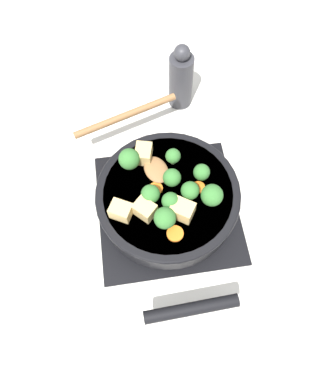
# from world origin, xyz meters

# --- Properties ---
(ground_plane) EXTENTS (2.40, 2.40, 0.00)m
(ground_plane) POSITION_xyz_m (0.00, 0.00, 0.00)
(ground_plane) COLOR white
(front_burner_grate) EXTENTS (0.31, 0.31, 0.03)m
(front_burner_grate) POSITION_xyz_m (0.00, 0.00, 0.01)
(front_burner_grate) COLOR black
(front_burner_grate) RESTS_ON ground_plane
(skillet_pan) EXTENTS (0.40, 0.30, 0.06)m
(skillet_pan) POSITION_xyz_m (-0.00, -0.00, 0.06)
(skillet_pan) COLOR black
(skillet_pan) RESTS_ON front_burner_grate
(wooden_spoon) EXTENTS (0.24, 0.24, 0.02)m
(wooden_spoon) POSITION_xyz_m (0.14, 0.05, 0.09)
(wooden_spoon) COLOR olive
(wooden_spoon) RESTS_ON skillet_pan
(tofu_cube_center_large) EXTENTS (0.05, 0.05, 0.03)m
(tofu_cube_center_large) POSITION_xyz_m (-0.04, 0.05, 0.10)
(tofu_cube_center_large) COLOR #DBB770
(tofu_cube_center_large) RESTS_ON skillet_pan
(tofu_cube_near_handle) EXTENTS (0.05, 0.06, 0.04)m
(tofu_cube_near_handle) POSITION_xyz_m (-0.05, -0.02, 0.10)
(tofu_cube_near_handle) COLOR #DBB770
(tofu_cube_near_handle) RESTS_ON skillet_pan
(tofu_cube_east_chunk) EXTENTS (0.05, 0.05, 0.03)m
(tofu_cube_east_chunk) POSITION_xyz_m (-0.03, 0.10, 0.10)
(tofu_cube_east_chunk) COLOR #DBB770
(tofu_cube_east_chunk) RESTS_ON skillet_pan
(tofu_cube_west_chunk) EXTENTS (0.05, 0.04, 0.03)m
(tofu_cube_west_chunk) POSITION_xyz_m (0.09, 0.04, 0.10)
(tofu_cube_west_chunk) COLOR #DBB770
(tofu_cube_west_chunk) RESTS_ON skillet_pan
(broccoli_floret_near_spoon) EXTENTS (0.03, 0.03, 0.04)m
(broccoli_floret_near_spoon) POSITION_xyz_m (0.07, -0.02, 0.11)
(broccoli_floret_near_spoon) COLOR #709956
(broccoli_floret_near_spoon) RESTS_ON skillet_pan
(broccoli_floret_center_top) EXTENTS (0.04, 0.04, 0.05)m
(broccoli_floret_center_top) POSITION_xyz_m (-0.01, 0.04, 0.11)
(broccoli_floret_center_top) COLOR #709956
(broccoli_floret_center_top) RESTS_ON skillet_pan
(broccoli_floret_east_rim) EXTENTS (0.04, 0.04, 0.05)m
(broccoli_floret_east_rim) POSITION_xyz_m (-0.03, -0.08, 0.11)
(broccoli_floret_east_rim) COLOR #709956
(broccoli_floret_east_rim) RESTS_ON skillet_pan
(broccoli_floret_west_rim) EXTENTS (0.04, 0.04, 0.04)m
(broccoli_floret_west_rim) POSITION_xyz_m (-0.03, 0.00, 0.11)
(broccoli_floret_west_rim) COLOR #709956
(broccoli_floret_west_rim) RESTS_ON skillet_pan
(broccoli_floret_north_edge) EXTENTS (0.04, 0.04, 0.05)m
(broccoli_floret_north_edge) POSITION_xyz_m (-0.07, 0.02, 0.11)
(broccoli_floret_north_edge) COLOR #709956
(broccoli_floret_north_edge) RESTS_ON skillet_pan
(broccoli_floret_south_cluster) EXTENTS (0.04, 0.04, 0.04)m
(broccoli_floret_south_cluster) POSITION_xyz_m (0.02, -0.01, 0.11)
(broccoli_floret_south_cluster) COLOR #709956
(broccoli_floret_south_cluster) RESTS_ON skillet_pan
(broccoli_floret_mid_floret) EXTENTS (0.03, 0.03, 0.04)m
(broccoli_floret_mid_floret) POSITION_xyz_m (0.02, -0.07, 0.11)
(broccoli_floret_mid_floret) COLOR #709956
(broccoli_floret_mid_floret) RESTS_ON skillet_pan
(broccoli_floret_small_inner) EXTENTS (0.04, 0.04, 0.04)m
(broccoli_floret_small_inner) POSITION_xyz_m (-0.02, -0.04, 0.11)
(broccoli_floret_small_inner) COLOR #709956
(broccoli_floret_small_inner) RESTS_ON skillet_pan
(broccoli_floret_tall_stem) EXTENTS (0.04, 0.04, 0.05)m
(broccoli_floret_tall_stem) POSITION_xyz_m (0.07, 0.07, 0.11)
(broccoli_floret_tall_stem) COLOR #709956
(broccoli_floret_tall_stem) RESTS_ON skillet_pan
(carrot_slice_orange_thin) EXTENTS (0.03, 0.03, 0.01)m
(carrot_slice_orange_thin) POSITION_xyz_m (-0.09, -0.00, 0.09)
(carrot_slice_orange_thin) COLOR orange
(carrot_slice_orange_thin) RESTS_ON skillet_pan
(carrot_slice_near_center) EXTENTS (0.03, 0.03, 0.01)m
(carrot_slice_near_center) POSITION_xyz_m (0.01, 0.02, 0.09)
(carrot_slice_near_center) COLOR orange
(carrot_slice_near_center) RESTS_ON skillet_pan
(carrot_slice_edge_slice) EXTENTS (0.03, 0.03, 0.01)m
(carrot_slice_edge_slice) POSITION_xyz_m (-0.00, -0.06, 0.09)
(carrot_slice_edge_slice) COLOR orange
(carrot_slice_edge_slice) RESTS_ON skillet_pan
(pepper_mill) EXTENTS (0.06, 0.06, 0.18)m
(pepper_mill) POSITION_xyz_m (0.30, -0.08, 0.08)
(pepper_mill) COLOR #333338
(pepper_mill) RESTS_ON ground_plane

